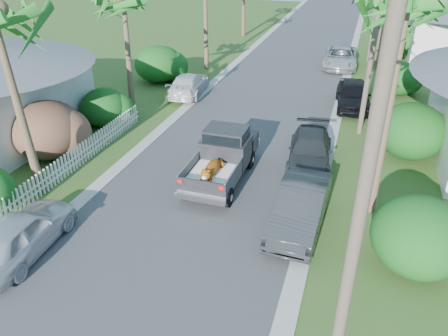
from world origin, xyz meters
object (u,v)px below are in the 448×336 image
(parked_car_ln, at_px, (20,235))
(parked_car_rd, at_px, (341,58))
(palm_r_b, at_px, (401,7))
(parked_car_rm, at_px, (310,151))
(utility_pole_b, at_px, (374,43))
(utility_pole_c, at_px, (377,0))
(parked_car_lf, at_px, (189,84))
(utility_pole_a, at_px, (358,223))
(parked_car_rn, at_px, (300,207))
(pickup_truck, at_px, (224,154))
(parked_car_rf, at_px, (353,95))

(parked_car_ln, bearing_deg, parked_car_rd, -110.37)
(palm_r_b, bearing_deg, parked_car_rm, -115.85)
(utility_pole_b, height_order, utility_pole_c, same)
(palm_r_b, xyz_separation_m, utility_pole_c, (-1.00, 13.00, -1.35))
(utility_pole_b, bearing_deg, parked_car_lf, 164.42)
(parked_car_rd, bearing_deg, utility_pole_c, 50.49)
(parked_car_ln, distance_m, utility_pole_a, 10.76)
(parked_car_rm, relative_size, parked_car_rd, 0.86)
(parked_car_ln, xyz_separation_m, parked_car_lf, (-0.73, 16.11, -0.06))
(parked_car_lf, relative_size, utility_pole_a, 0.51)
(parked_car_rn, xyz_separation_m, utility_pole_c, (1.68, 23.95, 3.85))
(pickup_truck, distance_m, utility_pole_b, 8.99)
(pickup_truck, relative_size, utility_pole_b, 0.57)
(parked_car_rm, bearing_deg, parked_car_lf, 135.08)
(parked_car_lf, bearing_deg, parked_car_rd, -139.53)
(pickup_truck, bearing_deg, parked_car_rd, 80.04)
(parked_car_rf, bearing_deg, utility_pole_c, 80.97)
(parked_car_ln, height_order, utility_pole_b, utility_pole_b)
(parked_car_rd, relative_size, utility_pole_a, 0.58)
(parked_car_rd, height_order, utility_pole_b, utility_pole_b)
(pickup_truck, height_order, utility_pole_c, utility_pole_c)
(parked_car_rf, relative_size, utility_pole_a, 0.51)
(parked_car_ln, distance_m, utility_pole_c, 30.09)
(parked_car_rd, distance_m, utility_pole_c, 5.06)
(parked_car_rn, bearing_deg, utility_pole_a, -72.47)
(parked_car_rd, relative_size, utility_pole_b, 0.58)
(utility_pole_c, bearing_deg, utility_pole_a, -90.00)
(pickup_truck, distance_m, utility_pole_a, 10.78)
(pickup_truck, bearing_deg, parked_car_lf, 119.80)
(parked_car_rf, bearing_deg, parked_car_rn, -100.88)
(utility_pole_b, bearing_deg, utility_pole_a, -90.00)
(parked_car_rm, bearing_deg, utility_pole_b, 59.29)
(parked_car_rd, bearing_deg, utility_pole_b, -82.58)
(parked_car_rd, xyz_separation_m, utility_pole_a, (2.00, -27.42, 3.87))
(parked_car_rm, distance_m, parked_car_rf, 7.99)
(pickup_truck, bearing_deg, utility_pole_c, 76.07)
(parked_car_rm, bearing_deg, parked_car_ln, -136.46)
(pickup_truck, bearing_deg, utility_pole_a, -58.65)
(parked_car_rm, distance_m, utility_pole_b, 6.09)
(parked_car_lf, height_order, palm_r_b, palm_r_b)
(parked_car_rf, distance_m, utility_pole_b, 5.34)
(pickup_truck, relative_size, parked_car_rn, 1.12)
(pickup_truck, distance_m, parked_car_lf, 10.69)
(utility_pole_a, distance_m, utility_pole_c, 30.00)
(palm_r_b, distance_m, utility_pole_a, 17.08)
(parked_car_rf, height_order, utility_pole_b, utility_pole_b)
(parked_car_rn, height_order, palm_r_b, palm_r_b)
(palm_r_b, xyz_separation_m, utility_pole_a, (-1.00, -17.00, -1.35))
(parked_car_rm, relative_size, palm_r_b, 0.63)
(utility_pole_a, relative_size, utility_pole_c, 1.00)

